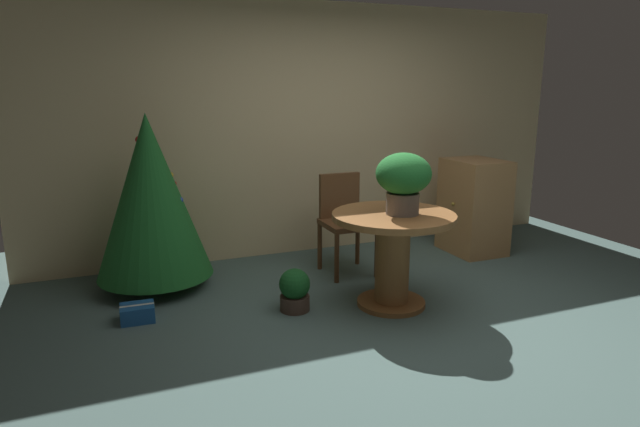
{
  "coord_description": "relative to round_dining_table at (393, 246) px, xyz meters",
  "views": [
    {
      "loc": [
        -2.13,
        -3.2,
        1.76
      ],
      "look_at": [
        -0.74,
        0.22,
        0.89
      ],
      "focal_mm": 30.43,
      "sensor_mm": 36.0,
      "label": 1
    }
  ],
  "objects": [
    {
      "name": "flower_vase",
      "position": [
        0.05,
        -0.05,
        0.56
      ],
      "size": [
        0.43,
        0.43,
        0.48
      ],
      "color": "#665B51",
      "rests_on": "round_dining_table"
    },
    {
      "name": "wooden_chair_far",
      "position": [
        0.0,
        0.93,
        0.04
      ],
      "size": [
        0.45,
        0.46,
        0.94
      ],
      "color": "brown",
      "rests_on": "ground_plane"
    },
    {
      "name": "round_dining_table",
      "position": [
        0.0,
        0.0,
        0.0
      ],
      "size": [
        0.98,
        0.98,
        0.78
      ],
      "color": "brown",
      "rests_on": "ground_plane"
    },
    {
      "name": "holiday_tree",
      "position": [
        -1.74,
        1.14,
        0.33
      ],
      "size": [
        1.0,
        1.0,
        1.54
      ],
      "color": "brown",
      "rests_on": "ground_plane"
    },
    {
      "name": "potted_plant",
      "position": [
        -0.77,
        0.2,
        -0.33
      ],
      "size": [
        0.25,
        0.25,
        0.35
      ],
      "color": "#4C382D",
      "rests_on": "ground_plane"
    },
    {
      "name": "gift_box_blue",
      "position": [
        -1.96,
        0.46,
        -0.44
      ],
      "size": [
        0.26,
        0.21,
        0.13
      ],
      "color": "#1E569E",
      "rests_on": "ground_plane"
    },
    {
      "name": "ground_plane",
      "position": [
        0.02,
        -0.45,
        -0.5
      ],
      "size": [
        6.6,
        6.6,
        0.0
      ],
      "primitive_type": "plane",
      "color": "#4C6660"
    },
    {
      "name": "back_wall_panel",
      "position": [
        0.02,
        1.75,
        0.8
      ],
      "size": [
        6.0,
        0.1,
        2.6
      ],
      "primitive_type": "cube",
      "color": "beige",
      "rests_on": "ground_plane"
    },
    {
      "name": "wooden_cabinet",
      "position": [
        1.54,
        0.98,
        -0.0
      ],
      "size": [
        0.55,
        0.64,
        1.0
      ],
      "color": "#B27F4C",
      "rests_on": "ground_plane"
    }
  ]
}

